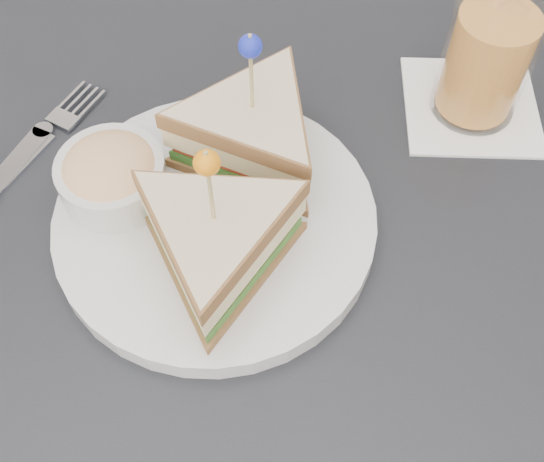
{
  "coord_description": "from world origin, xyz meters",
  "views": [
    {
      "loc": [
        -0.03,
        -0.28,
        1.25
      ],
      "look_at": [
        0.01,
        0.01,
        0.8
      ],
      "focal_mm": 45.0,
      "sensor_mm": 36.0,
      "label": 1
    }
  ],
  "objects": [
    {
      "name": "table",
      "position": [
        0.0,
        0.0,
        0.67
      ],
      "size": [
        0.8,
        0.8,
        0.75
      ],
      "color": "black",
      "rests_on": "ground"
    },
    {
      "name": "drink_set",
      "position": [
        0.23,
        0.16,
        0.82
      ],
      "size": [
        0.15,
        0.15,
        0.17
      ],
      "rotation": [
        0.0,
        0.0,
        -0.19
      ],
      "color": "white",
      "rests_on": "table"
    },
    {
      "name": "cutlery_fork",
      "position": [
        -0.19,
        0.17,
        0.75
      ],
      "size": [
        0.14,
        0.17,
        0.01
      ],
      "rotation": [
        0.0,
        0.0,
        -0.66
      ],
      "color": "silver",
      "rests_on": "table"
    },
    {
      "name": "plate_meal",
      "position": [
        -0.03,
        0.06,
        0.8
      ],
      "size": [
        0.35,
        0.35,
        0.16
      ],
      "rotation": [
        0.0,
        0.0,
        0.3
      ],
      "color": "silver",
      "rests_on": "table"
    }
  ]
}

